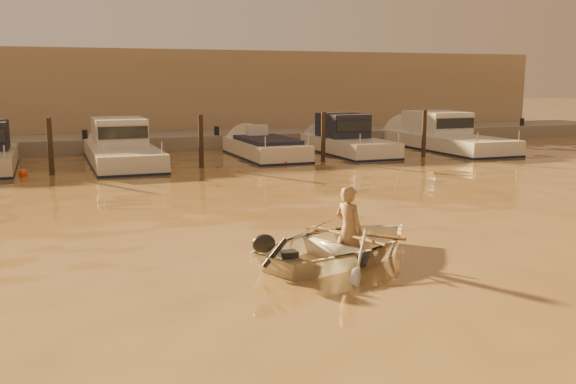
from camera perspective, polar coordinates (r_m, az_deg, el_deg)
name	(u,v)px	position (r m, az deg, el deg)	size (l,w,h in m)	color
ground_plane	(389,265)	(11.71, 8.96, -6.43)	(160.00, 160.00, 0.00)	olive
dinghy	(345,244)	(12.02, 5.09, -4.64)	(2.61, 3.66, 0.76)	silver
person	(349,229)	(12.03, 5.42, -3.33)	(0.60, 0.39, 1.65)	#956D4A
outboard_motor	(287,259)	(10.95, -0.07, -5.93)	(0.90, 0.40, 0.70)	black
oar_port	(354,233)	(12.16, 5.87, -3.69)	(0.06, 0.06, 2.10)	olive
oar_starboard	(347,235)	(12.01, 5.25, -3.85)	(0.06, 0.06, 2.10)	brown
moored_boat_2	(122,148)	(26.02, -14.55, 3.81)	(2.44, 8.11, 1.75)	silver
moored_boat_3	(265,152)	(27.33, -2.05, 3.57)	(2.22, 6.34, 0.95)	beige
moored_boat_4	(348,140)	(28.78, 5.37, 4.66)	(2.19, 6.77, 1.75)	silver
moored_boat_5	(446,136)	(31.36, 13.83, 4.85)	(2.64, 8.71, 1.75)	silver
piling_1	(50,149)	(23.65, -20.37, 3.59)	(0.18, 0.18, 2.20)	#2D2319
piling_2	(201,144)	(24.27, -7.74, 4.27)	(0.18, 0.18, 2.20)	#2D2319
piling_3	(323,139)	(25.85, 3.15, 4.69)	(0.18, 0.18, 2.20)	#2D2319
piling_4	(424,136)	(28.07, 12.00, 4.91)	(0.18, 0.18, 2.20)	#2D2319
fender_b	(23,173)	(23.89, -22.48, 1.58)	(0.30, 0.30, 0.30)	#E8501B
fender_c	(167,171)	(23.03, -10.70, 1.88)	(0.30, 0.30, 0.30)	white
fender_d	(285,162)	(24.85, -0.31, 2.64)	(0.30, 0.30, 0.30)	#CF4B18
fender_e	(382,157)	(26.96, 8.37, 3.11)	(0.30, 0.30, 0.30)	silver
quay	(169,144)	(31.89, -10.50, 4.20)	(52.00, 4.00, 1.00)	gray
waterfront_building	(150,95)	(37.17, -12.16, 8.42)	(46.00, 7.00, 4.80)	#9E8466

